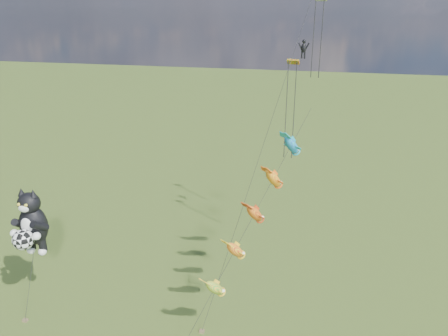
# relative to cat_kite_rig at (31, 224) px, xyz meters

# --- Properties ---
(ground) EXTENTS (300.00, 300.00, 0.00)m
(ground) POSITION_rel_cat_kite_rig_xyz_m (2.14, -0.92, -7.69)
(ground) COLOR #263F0F
(cat_kite_rig) EXTENTS (2.73, 4.16, 10.72)m
(cat_kite_rig) POSITION_rel_cat_kite_rig_xyz_m (0.00, 0.00, 0.00)
(cat_kite_rig) COLOR brown
(cat_kite_rig) RESTS_ON ground
(fish_windsock_rig) EXTENTS (8.29, 13.76, 16.55)m
(fish_windsock_rig) POSITION_rel_cat_kite_rig_xyz_m (18.10, 2.83, 1.60)
(fish_windsock_rig) COLOR brown
(fish_windsock_rig) RESTS_ON ground
(parafoil_rig) EXTENTS (7.75, 16.25, 27.93)m
(parafoil_rig) POSITION_rel_cat_kite_rig_xyz_m (20.36, 13.05, 12.44)
(parafoil_rig) COLOR brown
(parafoil_rig) RESTS_ON ground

